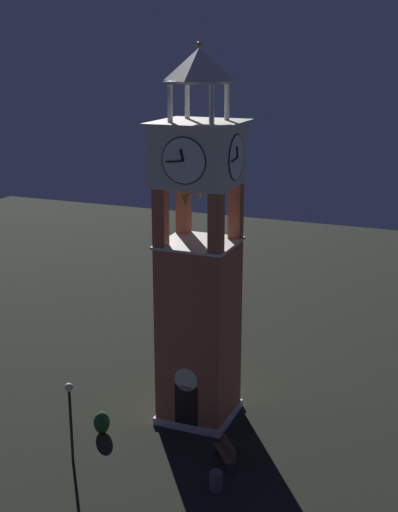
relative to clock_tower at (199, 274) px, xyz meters
name	(u,v)px	position (x,y,z in m)	size (l,w,h in m)	color
ground	(199,415)	(0.00, 0.00, -7.03)	(80.00, 80.00, 0.00)	black
clock_tower	(199,274)	(0.00, 0.00, 0.00)	(3.68, 3.68, 16.96)	#AD5B42
park_bench	(226,452)	(2.53, -3.27, -6.54)	(1.35, 1.52, 0.95)	brown
lamp_post	(70,407)	(-3.50, -5.56, -4.51)	(0.36, 0.36, 3.60)	black
trash_bin	(216,481)	(2.81, -5.26, -6.63)	(0.52, 0.52, 0.80)	#4C4C51
shrub_near_entry	(162,373)	(-3.12, 2.64, -6.58)	(0.78, 0.78, 0.89)	#234C28
shrub_left_of_tower	(102,422)	(-3.47, -3.12, -6.50)	(0.73, 0.73, 1.05)	#234C28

